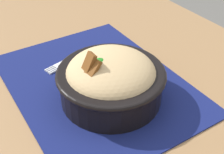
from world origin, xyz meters
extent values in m
cube|color=olive|center=(0.00, 0.00, 0.69)|extent=(1.15, 0.84, 0.03)
cylinder|color=brown|center=(0.52, -0.36, 0.34)|extent=(0.04, 0.04, 0.68)
cube|color=#11194C|center=(0.00, 0.00, 0.71)|extent=(0.43, 0.33, 0.00)
cylinder|color=black|center=(-0.06, 0.00, 0.74)|extent=(0.19, 0.19, 0.07)
torus|color=black|center=(-0.06, 0.00, 0.77)|extent=(0.21, 0.21, 0.01)
ellipsoid|color=tan|center=(-0.06, 0.00, 0.77)|extent=(0.23, 0.23, 0.07)
sphere|color=#1E6E1B|center=(-0.05, 0.02, 0.79)|extent=(0.03, 0.03, 0.03)
cylinder|color=orange|center=(-0.10, -0.01, 0.79)|extent=(0.02, 0.03, 0.01)
cube|color=brown|center=(-0.06, 0.05, 0.80)|extent=(0.02, 0.03, 0.05)
cube|color=brown|center=(-0.07, 0.05, 0.80)|extent=(0.03, 0.04, 0.04)
cube|color=silver|center=(0.11, -0.02, 0.71)|extent=(0.02, 0.07, 0.00)
cube|color=silver|center=(0.10, 0.02, 0.71)|extent=(0.01, 0.01, 0.00)
cube|color=silver|center=(0.10, 0.04, 0.71)|extent=(0.03, 0.03, 0.00)
cube|color=silver|center=(0.10, 0.06, 0.71)|extent=(0.01, 0.02, 0.00)
cube|color=silver|center=(0.09, 0.06, 0.71)|extent=(0.01, 0.02, 0.00)
cube|color=silver|center=(0.09, 0.06, 0.71)|extent=(0.01, 0.02, 0.00)
cube|color=silver|center=(0.08, 0.06, 0.71)|extent=(0.01, 0.02, 0.00)
camera|label=1|loc=(-0.44, 0.24, 1.10)|focal=48.97mm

